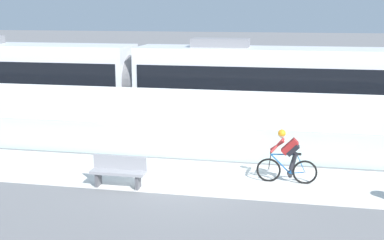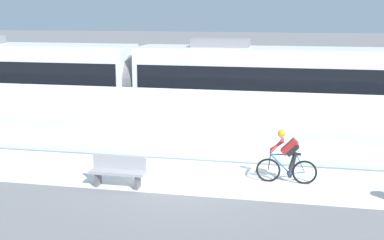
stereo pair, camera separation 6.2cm
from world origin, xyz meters
TOP-DOWN VIEW (x-y plane):
  - ground_plane at (0.00, 0.00)m, footprint 200.00×200.00m
  - bike_path_deck at (0.00, 0.00)m, footprint 32.00×3.20m
  - glass_parapet at (0.00, 1.85)m, footprint 32.00×0.05m
  - concrete_barrier_wall at (0.00, 3.65)m, footprint 32.00×0.36m
  - tram_rail_near at (0.00, 6.13)m, footprint 32.00×0.08m
  - tram_rail_far at (0.00, 7.57)m, footprint 32.00×0.08m
  - tram at (-3.65, 6.85)m, footprint 22.56×2.54m
  - cyclist_on_bike at (3.14, 0.00)m, footprint 1.77×0.58m
  - bench at (-1.59, -1.29)m, footprint 1.60×0.45m

SIDE VIEW (x-z plane):
  - ground_plane at x=0.00m, z-range 0.00..0.00m
  - tram_rail_near at x=0.00m, z-range 0.00..0.01m
  - tram_rail_far at x=0.00m, z-range 0.00..0.01m
  - bike_path_deck at x=0.00m, z-range 0.00..0.01m
  - bench at x=-1.59m, z-range 0.03..0.92m
  - glass_parapet at x=0.00m, z-range 0.00..1.13m
  - cyclist_on_bike at x=3.14m, z-range -0.02..1.59m
  - concrete_barrier_wall at x=0.00m, z-range 0.00..2.09m
  - tram at x=-3.65m, z-range -0.01..3.80m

